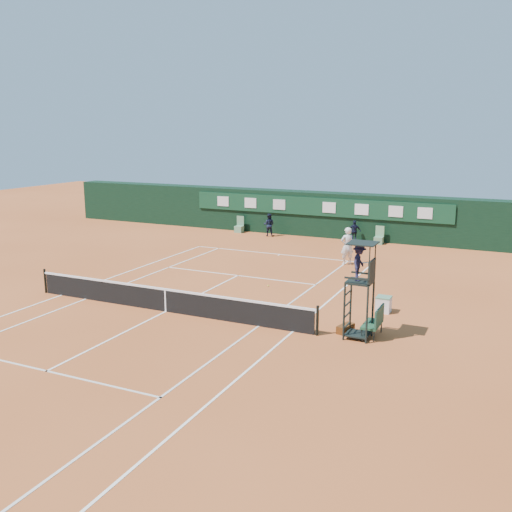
% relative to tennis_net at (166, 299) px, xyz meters
% --- Properties ---
extents(ground, '(90.00, 90.00, 0.00)m').
position_rel_tennis_net_xyz_m(ground, '(0.00, 0.00, -0.51)').
color(ground, '#C15F2D').
rests_on(ground, ground).
extents(court_lines, '(11.05, 23.85, 0.01)m').
position_rel_tennis_net_xyz_m(court_lines, '(0.00, 0.00, -0.50)').
color(court_lines, silver).
rests_on(court_lines, ground).
extents(tennis_net, '(12.90, 0.10, 1.10)m').
position_rel_tennis_net_xyz_m(tennis_net, '(0.00, 0.00, 0.00)').
color(tennis_net, black).
rests_on(tennis_net, ground).
extents(back_wall, '(40.00, 1.65, 3.00)m').
position_rel_tennis_net_xyz_m(back_wall, '(0.00, 18.74, 1.00)').
color(back_wall, black).
rests_on(back_wall, ground).
extents(linesman_chair_left, '(0.55, 0.50, 1.15)m').
position_rel_tennis_net_xyz_m(linesman_chair_left, '(-5.50, 17.48, -0.19)').
color(linesman_chair_left, '#5F916B').
rests_on(linesman_chair_left, ground).
extents(linesman_chair_right, '(0.55, 0.50, 1.15)m').
position_rel_tennis_net_xyz_m(linesman_chair_right, '(4.50, 17.48, -0.19)').
color(linesman_chair_right, '#578662').
rests_on(linesman_chair_right, ground).
extents(umpire_chair, '(0.96, 0.95, 3.42)m').
position_rel_tennis_net_xyz_m(umpire_chair, '(7.76, 0.37, 1.95)').
color(umpire_chair, black).
rests_on(umpire_chair, ground).
extents(player_bench, '(0.55, 1.20, 1.10)m').
position_rel_tennis_net_xyz_m(player_bench, '(8.28, 0.72, 0.09)').
color(player_bench, '#1A4329').
rests_on(player_bench, ground).
extents(tennis_bag, '(0.52, 0.82, 0.28)m').
position_rel_tennis_net_xyz_m(tennis_bag, '(7.22, 0.74, -0.37)').
color(tennis_bag, black).
rests_on(tennis_bag, ground).
extents(cooler, '(0.57, 0.57, 0.65)m').
position_rel_tennis_net_xyz_m(cooler, '(7.93, 3.66, -0.18)').
color(cooler, white).
rests_on(cooler, ground).
extents(tennis_ball, '(0.07, 0.07, 0.07)m').
position_rel_tennis_net_xyz_m(tennis_ball, '(2.20, 5.20, -0.47)').
color(tennis_ball, '#C8D130').
rests_on(tennis_ball, ground).
extents(player, '(0.88, 0.85, 2.04)m').
position_rel_tennis_net_xyz_m(player, '(4.23, 11.11, 0.51)').
color(player, silver).
rests_on(player, ground).
extents(ball_kid_left, '(0.84, 0.71, 1.56)m').
position_rel_tennis_net_xyz_m(ball_kid_left, '(-3.00, 17.04, 0.27)').
color(ball_kid_left, black).
rests_on(ball_kid_left, ground).
extents(ball_kid_right, '(0.89, 0.52, 1.42)m').
position_rel_tennis_net_xyz_m(ball_kid_right, '(2.89, 17.47, 0.20)').
color(ball_kid_right, black).
rests_on(ball_kid_right, ground).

